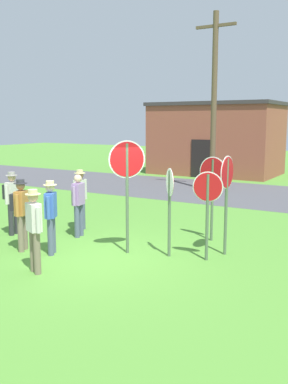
{
  "coord_description": "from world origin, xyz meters",
  "views": [
    {
      "loc": [
        5.84,
        -7.65,
        3.09
      ],
      "look_at": [
        0.13,
        1.81,
        1.3
      ],
      "focal_mm": 40.97,
      "sensor_mm": 36.0,
      "label": 1
    }
  ],
  "objects": [
    {
      "name": "stop_sign_leaning_right",
      "position": [
        0.32,
        0.74,
        1.85
      ],
      "size": [
        0.57,
        0.67,
        2.66
      ],
      "color": "#51664C",
      "rests_on": "ground"
    },
    {
      "name": "utility_pole",
      "position": [
        -1.56,
        10.49,
        4.02
      ],
      "size": [
        1.8,
        0.24,
        7.68
      ],
      "color": "brown",
      "rests_on": "ground"
    },
    {
      "name": "person_holding_notes",
      "position": [
        -1.15,
        -0.25,
        0.98
      ],
      "size": [
        0.37,
        0.51,
        1.74
      ],
      "color": "#4C5670",
      "rests_on": "ground"
    },
    {
      "name": "person_in_dark_shirt",
      "position": [
        -1.96,
        -0.41,
        1.01
      ],
      "size": [
        0.44,
        0.53,
        1.74
      ],
      "color": "#7A6B56",
      "rests_on": "ground"
    },
    {
      "name": "person_in_teal",
      "position": [
        -1.62,
        1.31,
        0.95
      ],
      "size": [
        0.29,
        0.56,
        1.69
      ],
      "color": "#4C5670",
      "rests_on": "ground"
    },
    {
      "name": "person_with_sunhat",
      "position": [
        -2.05,
        1.91,
        0.98
      ],
      "size": [
        0.32,
        0.57,
        1.74
      ],
      "color": "#4C5670",
      "rests_on": "ground"
    },
    {
      "name": "street_asphalt",
      "position": [
        0.0,
        10.53,
        0.0
      ],
      "size": [
        60.0,
        6.4,
        0.01
      ],
      "primitive_type": "cube",
      "color": "#4C4C51",
      "rests_on": "ground"
    },
    {
      "name": "stop_sign_far_back",
      "position": [
        2.14,
        1.19,
        1.35
      ],
      "size": [
        0.66,
        0.17,
        2.01
      ],
      "color": "#51664C",
      "rests_on": "ground"
    },
    {
      "name": "building_background",
      "position": [
        -3.95,
        16.83,
        2.09
      ],
      "size": [
        7.29,
        4.61,
        4.17
      ],
      "color": "brown",
      "rests_on": "ground"
    },
    {
      "name": "stop_sign_tallest",
      "position": [
        2.35,
        1.81,
        1.59
      ],
      "size": [
        0.07,
        0.77,
        2.32
      ],
      "color": "#51664C",
      "rests_on": "ground"
    },
    {
      "name": "stop_sign_rear_left",
      "position": [
        1.6,
        2.79,
        1.51
      ],
      "size": [
        0.79,
        0.16,
        2.2
      ],
      "color": "#51664C",
      "rests_on": "ground"
    },
    {
      "name": "stop_sign_rear_right",
      "position": [
        1.29,
        1.01,
        1.37
      ],
      "size": [
        0.44,
        0.48,
        2.05
      ],
      "color": "#51664C",
      "rests_on": "ground"
    },
    {
      "name": "person_near_signs",
      "position": [
        -3.32,
        0.55,
        1.01
      ],
      "size": [
        0.41,
        0.57,
        1.74
      ],
      "color": "#2D2D33",
      "rests_on": "ground"
    },
    {
      "name": "person_in_blue",
      "position": [
        -0.54,
        -1.39,
        0.98
      ],
      "size": [
        0.53,
        0.35,
        1.74
      ],
      "color": "#7A6B56",
      "rests_on": "ground"
    },
    {
      "name": "ground_plane",
      "position": [
        0.0,
        0.0,
        0.0
      ],
      "size": [
        80.0,
        80.0,
        0.0
      ],
      "primitive_type": "plane",
      "color": "#518E33"
    }
  ]
}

